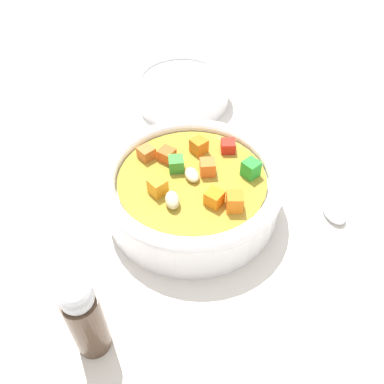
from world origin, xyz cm
name	(u,v)px	position (x,y,z in cm)	size (l,w,h in cm)	color
ground_plane	(192,214)	(0.00, 0.00, -1.00)	(140.00, 140.00, 2.00)	silver
soup_bowl_main	(192,189)	(0.01, 0.00, 2.88)	(18.31, 18.31, 6.19)	white
spoon	(363,268)	(17.02, -5.01, 0.48)	(8.24, 20.98, 1.05)	silver
side_bowl_small	(182,88)	(-4.83, 19.37, 2.19)	(12.91, 12.91, 4.22)	white
pepper_shaker	(85,318)	(-5.23, -15.92, 4.30)	(2.74, 2.74, 8.62)	#4C3828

